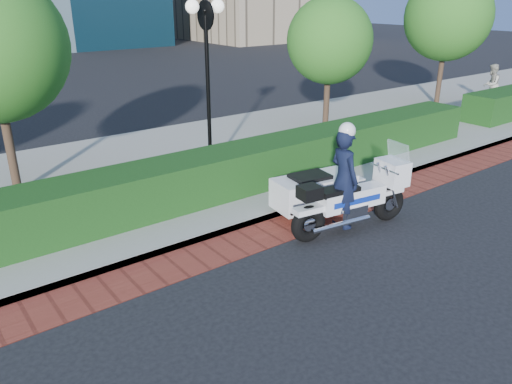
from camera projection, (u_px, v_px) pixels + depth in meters
ground at (320, 264)px, 8.88m from camera, size 120.00×120.00×0.00m
brick_strip at (268, 234)px, 9.99m from camera, size 60.00×1.00×0.01m
sidewalk at (163, 171)px, 13.30m from camera, size 60.00×8.00×0.15m
hedge_main at (211, 175)px, 11.31m from camera, size 18.00×1.20×1.00m
lamppost at (207, 60)px, 12.19m from camera, size 1.02×0.70×4.21m
tree_c at (330, 41)px, 16.21m from camera, size 2.80×2.80×4.30m
tree_d at (448, 17)px, 19.65m from camera, size 3.40×3.40×5.16m
police_motorcycle at (335, 189)px, 10.14m from camera, size 2.80×2.16×2.27m
pedestrian at (491, 85)px, 20.54m from camera, size 0.95×0.83×1.66m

